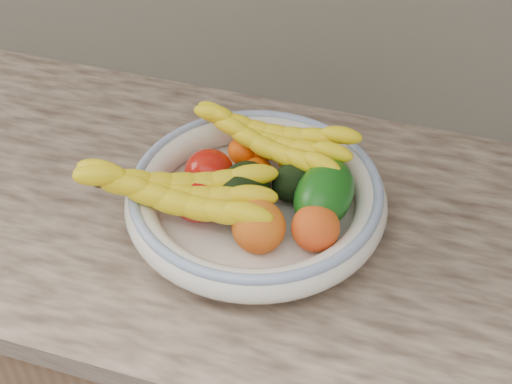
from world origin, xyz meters
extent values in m
cube|color=brown|center=(0.00, 1.68, 0.43)|extent=(2.40, 0.62, 0.86)
cube|color=tan|center=(0.00, 1.68, 0.88)|extent=(2.44, 0.66, 0.04)
cylinder|color=silver|center=(0.00, 1.66, 0.91)|extent=(0.13, 0.13, 0.02)
cylinder|color=silver|center=(0.00, 1.66, 0.92)|extent=(0.32, 0.32, 0.01)
torus|color=silver|center=(0.00, 1.66, 0.95)|extent=(0.39, 0.39, 0.05)
torus|color=#395DA1|center=(0.00, 1.66, 0.97)|extent=(0.37, 0.37, 0.02)
ellipsoid|color=#FF5B05|center=(-0.05, 1.75, 0.95)|extent=(0.06, 0.06, 0.05)
ellipsoid|color=orange|center=(0.04, 1.75, 0.95)|extent=(0.07, 0.07, 0.05)
ellipsoid|color=#DB5204|center=(-0.01, 1.71, 0.95)|extent=(0.06, 0.06, 0.04)
ellipsoid|color=#F26005|center=(-0.03, 1.76, 0.95)|extent=(0.05, 0.05, 0.04)
ellipsoid|color=#B41209|center=(-0.08, 1.68, 0.96)|extent=(0.10, 0.10, 0.07)
ellipsoid|color=#BF0B0A|center=(-0.08, 1.62, 0.96)|extent=(0.09, 0.09, 0.07)
ellipsoid|color=black|center=(-0.02, 1.65, 0.96)|extent=(0.08, 0.12, 0.08)
ellipsoid|color=black|center=(0.06, 1.70, 0.96)|extent=(0.12, 0.12, 0.07)
ellipsoid|color=#0F4F0E|center=(0.10, 1.67, 0.98)|extent=(0.12, 0.14, 0.11)
ellipsoid|color=orange|center=(0.03, 1.59, 0.97)|extent=(0.09, 0.09, 0.08)
ellipsoid|color=orange|center=(0.10, 1.61, 0.97)|extent=(0.07, 0.07, 0.07)
camera|label=1|loc=(0.24, 0.92, 1.67)|focal=50.00mm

